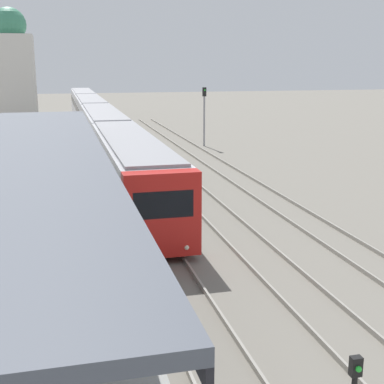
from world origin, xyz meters
The scene contains 5 objects.
platform_canopy centered at (-3.84, 13.97, 3.94)m, with size 4.00×24.36×3.04m.
person_on_platform centered at (-2.61, 9.96, 2.00)m, with size 0.40×0.40×1.66m.
train_near centered at (0.00, 43.76, 1.78)m, with size 2.54×59.57×3.21m.
signal_mast_far centered at (8.13, 38.85, 2.94)m, with size 0.28×0.29×4.64m.
distant_domed_building centered at (-7.22, 53.67, 5.54)m, with size 4.23×4.23×11.69m.
Camera 1 is at (-3.10, -2.27, 6.48)m, focal length 50.00 mm.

